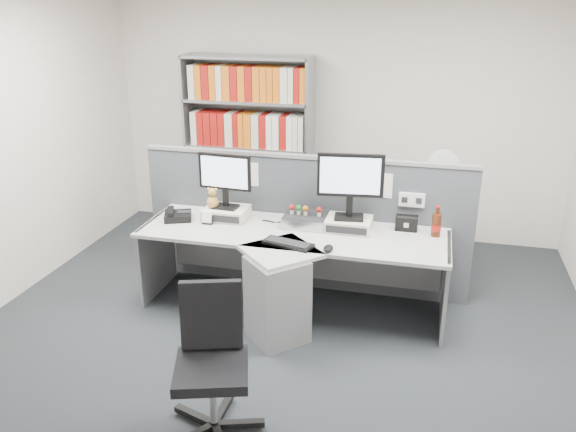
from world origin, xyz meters
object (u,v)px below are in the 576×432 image
(mouse, at_px, (328,248))
(speaker, at_px, (407,223))
(desktop_pc, at_px, (306,220))
(desk_fan, at_px, (443,169))
(desk, at_px, (286,271))
(desk_phone, at_px, (177,216))
(monitor_left, at_px, (225,176))
(shelving_unit, at_px, (249,150))
(desk_calendar, at_px, (208,218))
(monitor_right, at_px, (350,181))
(keyboard, at_px, (288,243))
(cola_bottle, at_px, (436,225))
(office_chair, at_px, (212,357))
(filing_cabinet, at_px, (437,234))

(mouse, distance_m, speaker, 0.82)
(desktop_pc, height_order, desk_fan, desk_fan)
(desk, xyz_separation_m, desk_phone, (-1.06, 0.25, 0.30))
(monitor_left, xyz_separation_m, speaker, (1.58, 0.11, -0.33))
(shelving_unit, bearing_deg, desk_calendar, -85.22)
(monitor_right, distance_m, desktop_pc, 0.54)
(keyboard, bearing_deg, desk_calendar, 160.10)
(desk, bearing_deg, monitor_left, 149.49)
(monitor_right, bearing_deg, mouse, -99.79)
(mouse, bearing_deg, desk_fan, 60.98)
(desk, xyz_separation_m, cola_bottle, (1.17, 0.41, 0.36))
(monitor_right, height_order, speaker, monitor_right)
(speaker, bearing_deg, mouse, -133.15)
(mouse, bearing_deg, cola_bottle, 32.88)
(desk_calendar, height_order, office_chair, office_chair)
(monitor_left, height_order, shelving_unit, shelving_unit)
(desk_calendar, relative_size, speaker, 0.61)
(keyboard, height_order, desk_calendar, desk_calendar)
(monitor_right, bearing_deg, filing_cabinet, 53.53)
(office_chair, bearing_deg, filing_cabinet, 64.42)
(keyboard, bearing_deg, desktop_pc, 85.01)
(desktop_pc, distance_m, shelving_unit, 1.76)
(desk, xyz_separation_m, monitor_right, (0.45, 0.38, 0.70))
(mouse, xyz_separation_m, office_chair, (-0.49, -1.26, -0.24))
(monitor_right, xyz_separation_m, office_chair, (-0.58, -1.75, -0.66))
(monitor_right, distance_m, desk_fan, 1.27)
(desk_fan, bearing_deg, monitor_left, -151.24)
(office_chair, bearing_deg, monitor_left, 106.65)
(office_chair, bearing_deg, keyboard, 83.10)
(speaker, height_order, cola_bottle, cola_bottle)
(cola_bottle, bearing_deg, desk_fan, 88.16)
(desk, height_order, desktop_pc, desktop_pc)
(desktop_pc, distance_m, office_chair, 1.80)
(desk_phone, bearing_deg, keyboard, -16.11)
(desk_phone, bearing_deg, speaker, 7.02)
(desk, distance_m, shelving_unit, 2.12)
(mouse, height_order, shelving_unit, shelving_unit)
(mouse, xyz_separation_m, filing_cabinet, (0.84, 1.51, -0.39))
(monitor_left, xyz_separation_m, desk_fan, (1.85, 1.02, -0.09))
(monitor_right, height_order, shelving_unit, shelving_unit)
(keyboard, bearing_deg, shelving_unit, 115.91)
(desk_phone, bearing_deg, desk_fan, 26.99)
(monitor_right, bearing_deg, desk, -139.49)
(monitor_left, distance_m, office_chair, 1.93)
(speaker, xyz_separation_m, cola_bottle, (0.24, -0.08, 0.04))
(desk_calendar, distance_m, desk_fan, 2.31)
(desk_fan, distance_m, office_chair, 3.12)
(desktop_pc, height_order, filing_cabinet, desktop_pc)
(shelving_unit, xyz_separation_m, office_chair, (0.77, -3.22, -0.48))
(desk, xyz_separation_m, speaker, (0.93, 0.49, 0.33))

